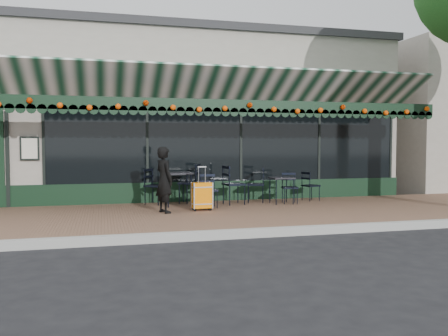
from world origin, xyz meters
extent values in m
plane|color=black|center=(0.00, 0.00, 0.00)|extent=(80.00, 80.00, 0.00)
cube|color=brown|center=(0.00, 2.00, 0.07)|extent=(18.00, 4.00, 0.15)
cube|color=#9E9E99|center=(0.00, -0.08, 0.07)|extent=(18.00, 0.16, 0.15)
cube|color=gray|center=(0.00, 8.00, 2.25)|extent=(12.00, 8.00, 4.50)
cube|color=black|center=(1.20, 3.98, 1.65)|extent=(9.20, 0.04, 2.00)
cube|color=silver|center=(-3.70, 3.94, 1.50)|extent=(0.42, 0.04, 0.55)
cube|color=black|center=(0.00, 2.52, 2.46)|extent=(12.00, 0.03, 0.28)
cylinder|color=#EA5007|center=(0.00, 2.46, 2.44)|extent=(11.60, 0.12, 0.12)
imported|color=black|center=(-0.82, 2.18, 0.85)|extent=(0.50, 0.60, 1.40)
cube|color=orange|center=(0.03, 2.32, 0.48)|extent=(0.43, 0.26, 0.56)
cube|color=black|center=(0.03, 2.32, 0.18)|extent=(0.43, 0.26, 0.06)
cube|color=silver|center=(0.03, 2.32, 0.94)|extent=(0.19, 0.04, 0.34)
cube|color=black|center=(2.15, 3.00, 0.78)|extent=(0.52, 0.52, 0.03)
cylinder|color=black|center=(1.93, 2.78, 0.46)|extent=(0.03, 0.03, 0.61)
cylinder|color=black|center=(2.36, 2.78, 0.46)|extent=(0.03, 0.03, 0.61)
cylinder|color=black|center=(1.93, 3.22, 0.46)|extent=(0.03, 0.03, 0.61)
cylinder|color=black|center=(2.36, 3.22, 0.46)|extent=(0.03, 0.03, 0.61)
cube|color=black|center=(-0.36, 3.25, 0.92)|extent=(0.64, 0.64, 0.04)
cylinder|color=black|center=(-0.63, 2.98, 0.52)|extent=(0.03, 0.03, 0.74)
cylinder|color=black|center=(-0.10, 2.98, 0.52)|extent=(0.03, 0.03, 0.74)
cylinder|color=black|center=(-0.63, 3.51, 0.52)|extent=(0.03, 0.03, 0.74)
cylinder|color=black|center=(-0.10, 3.51, 0.52)|extent=(0.03, 0.03, 0.74)
camera|label=1|loc=(-2.08, -7.78, 1.62)|focal=38.00mm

